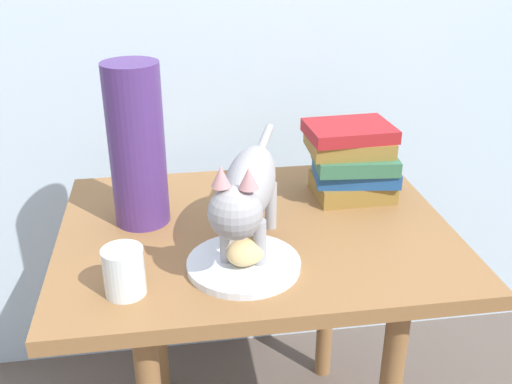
# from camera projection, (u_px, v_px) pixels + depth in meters

# --- Properties ---
(side_table) EXTENTS (0.80, 0.61, 0.62)m
(side_table) POSITION_uv_depth(u_px,v_px,m) (256.00, 264.00, 1.25)
(side_table) COLOR olive
(side_table) RESTS_ON ground
(plate) EXTENTS (0.21, 0.21, 0.01)m
(plate) POSITION_uv_depth(u_px,v_px,m) (244.00, 264.00, 1.08)
(plate) COLOR silver
(plate) RESTS_ON side_table
(bread_roll) EXTENTS (0.10, 0.09, 0.05)m
(bread_roll) POSITION_uv_depth(u_px,v_px,m) (247.00, 251.00, 1.06)
(bread_roll) COLOR #E0BC7A
(bread_roll) RESTS_ON plate
(cat) EXTENTS (0.18, 0.46, 0.23)m
(cat) POSITION_uv_depth(u_px,v_px,m) (248.00, 190.00, 1.07)
(cat) COLOR #99999E
(cat) RESTS_ON side_table
(book_stack) EXTENTS (0.21, 0.17, 0.17)m
(book_stack) POSITION_uv_depth(u_px,v_px,m) (352.00, 160.00, 1.32)
(book_stack) COLOR olive
(book_stack) RESTS_ON side_table
(green_vase) EXTENTS (0.11, 0.11, 0.33)m
(green_vase) POSITION_uv_depth(u_px,v_px,m) (137.00, 146.00, 1.17)
(green_vase) COLOR #4C2D72
(green_vase) RESTS_ON side_table
(candle_jar) EXTENTS (0.07, 0.07, 0.08)m
(candle_jar) POSITION_uv_depth(u_px,v_px,m) (124.00, 274.00, 0.99)
(candle_jar) COLOR silver
(candle_jar) RESTS_ON side_table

